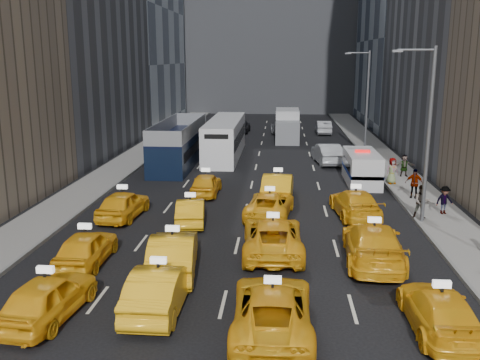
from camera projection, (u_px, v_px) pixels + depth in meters
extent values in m
plane|color=black|center=(216.00, 333.00, 16.82)|extent=(160.00, 160.00, 0.00)
cube|color=gray|center=(122.00, 167.00, 41.88)|extent=(3.00, 90.00, 0.15)
cube|color=gray|center=(394.00, 171.00, 40.29)|extent=(3.00, 90.00, 0.15)
cube|color=slate|center=(140.00, 167.00, 41.76)|extent=(0.15, 90.00, 0.18)
cube|color=slate|center=(375.00, 170.00, 40.40)|extent=(0.15, 90.00, 0.18)
cylinder|color=#595B60|center=(428.00, 138.00, 26.76)|extent=(0.20, 0.20, 9.00)
cylinder|color=#595B60|center=(416.00, 50.00, 25.86)|extent=(1.80, 0.12, 0.12)
cube|color=slate|center=(397.00, 51.00, 25.94)|extent=(0.50, 0.22, 0.12)
cylinder|color=#595B60|center=(367.00, 104.00, 46.19)|extent=(0.20, 0.20, 9.00)
cylinder|color=#595B60|center=(359.00, 53.00, 45.29)|extent=(1.80, 0.12, 0.12)
cube|color=slate|center=(348.00, 53.00, 45.37)|extent=(0.50, 0.22, 0.12)
imported|color=#FFB215|center=(48.00, 297.00, 17.58)|extent=(2.25, 4.59, 1.51)
imported|color=#FFB215|center=(159.00, 288.00, 18.25)|extent=(1.67, 4.73, 1.56)
imported|color=#FFB215|center=(272.00, 308.00, 16.82)|extent=(2.52, 5.39, 1.49)
imported|color=#FFB215|center=(439.00, 311.00, 16.80)|extent=(1.96, 4.71, 1.36)
imported|color=#FFB215|center=(86.00, 248.00, 22.23)|extent=(1.70, 4.23, 1.44)
imported|color=#FFB215|center=(173.00, 253.00, 21.29)|extent=(2.33, 5.19, 1.65)
imported|color=#FFB215|center=(273.00, 237.00, 23.45)|extent=(2.76, 5.64, 1.54)
imported|color=#FFB215|center=(373.00, 244.00, 22.37)|extent=(2.66, 5.85, 1.66)
imported|color=#FFB215|center=(123.00, 204.00, 28.63)|extent=(2.15, 4.55, 1.50)
imported|color=#FFB215|center=(191.00, 211.00, 27.70)|extent=(1.91, 4.17, 1.32)
imported|color=#FFB215|center=(270.00, 205.00, 28.84)|extent=(2.83, 5.13, 1.36)
imported|color=#FFB215|center=(355.00, 203.00, 28.85)|extent=(2.60, 5.30, 1.48)
imported|color=#FFB215|center=(206.00, 184.00, 33.49)|extent=(1.70, 4.08, 1.38)
imported|color=#FFB215|center=(278.00, 186.00, 32.32)|extent=(2.00, 5.04, 1.63)
cube|color=silver|center=(362.00, 168.00, 36.45)|extent=(2.62, 5.58, 2.16)
cylinder|color=black|center=(351.00, 183.00, 34.92)|extent=(0.28, 0.86, 0.86)
cylinder|color=black|center=(379.00, 183.00, 34.79)|extent=(0.28, 0.86, 0.86)
cylinder|color=black|center=(345.00, 171.00, 38.41)|extent=(0.28, 0.86, 0.86)
cylinder|color=black|center=(370.00, 172.00, 38.28)|extent=(0.28, 0.86, 0.86)
cube|color=navy|center=(362.00, 170.00, 36.49)|extent=(2.66, 5.58, 0.25)
cube|color=red|center=(363.00, 151.00, 36.19)|extent=(1.01, 0.44, 0.16)
cube|color=black|center=(179.00, 143.00, 42.69)|extent=(2.95, 11.97, 3.47)
cylinder|color=black|center=(149.00, 170.00, 38.13)|extent=(0.28, 1.10, 1.10)
cylinder|color=black|center=(183.00, 171.00, 37.95)|extent=(0.28, 1.10, 1.10)
cylinder|color=black|center=(177.00, 147.00, 47.96)|extent=(0.28, 1.10, 1.10)
cylinder|color=black|center=(203.00, 148.00, 47.78)|extent=(0.28, 1.10, 1.10)
cube|color=white|center=(225.00, 138.00, 46.18)|extent=(3.12, 12.57, 3.22)
cylinder|color=black|center=(203.00, 162.00, 41.32)|extent=(0.28, 1.10, 1.10)
cylinder|color=black|center=(233.00, 162.00, 41.14)|extent=(0.28, 1.10, 1.10)
cylinder|color=black|center=(219.00, 141.00, 51.68)|extent=(0.28, 1.10, 1.10)
cylinder|color=black|center=(243.00, 141.00, 51.51)|extent=(0.28, 1.10, 1.10)
cube|color=silver|center=(287.00, 125.00, 55.06)|extent=(2.40, 6.89, 3.14)
cylinder|color=black|center=(277.00, 139.00, 52.90)|extent=(0.28, 1.10, 1.10)
cylinder|color=black|center=(298.00, 139.00, 52.74)|extent=(0.28, 1.10, 1.10)
cylinder|color=black|center=(277.00, 132.00, 57.83)|extent=(0.28, 1.10, 1.10)
cylinder|color=black|center=(296.00, 132.00, 57.67)|extent=(0.28, 1.10, 1.10)
imported|color=#B0B4B9|center=(327.00, 153.00, 43.29)|extent=(2.39, 5.21, 1.66)
imported|color=black|center=(197.00, 132.00, 55.97)|extent=(2.62, 5.55, 1.53)
imported|color=gray|center=(279.00, 127.00, 60.74)|extent=(2.12, 4.75, 1.35)
imported|color=black|center=(241.00, 126.00, 60.97)|extent=(2.01, 4.59, 1.54)
imported|color=#ACADB4|center=(324.00, 127.00, 60.11)|extent=(1.59, 4.51, 1.49)
imported|color=gray|center=(422.00, 202.00, 28.05)|extent=(0.88, 0.51, 1.78)
imported|color=gray|center=(444.00, 200.00, 28.85)|extent=(1.07, 0.68, 1.54)
imported|color=gray|center=(414.00, 183.00, 32.13)|extent=(1.15, 0.80, 1.78)
imported|color=gray|center=(392.00, 171.00, 35.75)|extent=(0.96, 0.71, 1.76)
imported|color=gray|center=(404.00, 165.00, 37.98)|extent=(1.46, 0.46, 1.56)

